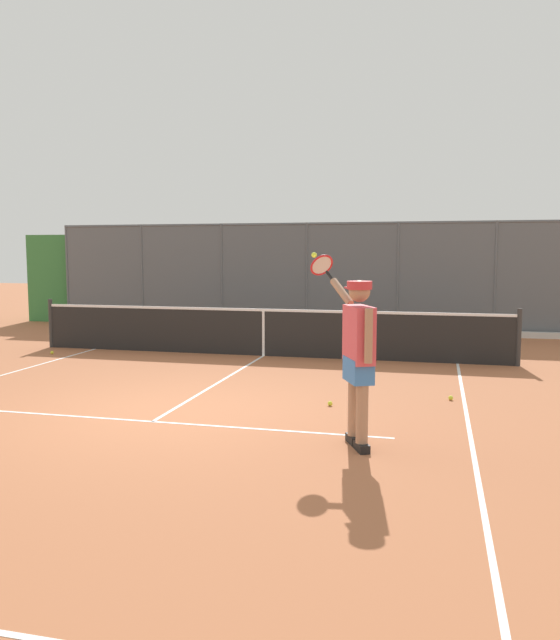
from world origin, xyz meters
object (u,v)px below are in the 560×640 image
tennis_ball_by_sideline (330,403)px  tennis_ball_mid_court (52,353)px  tennis_ball_near_baseline (451,398)px  tennis_player (358,348)px

tennis_ball_by_sideline → tennis_ball_mid_court: bearing=-25.5°
tennis_ball_by_sideline → tennis_ball_near_baseline: same height
tennis_player → tennis_ball_mid_court: size_ratio=31.74×
tennis_player → tennis_ball_mid_court: tennis_player is taller
tennis_ball_by_sideline → tennis_ball_near_baseline: size_ratio=1.00×
tennis_ball_mid_court → tennis_ball_near_baseline: size_ratio=1.00×
tennis_ball_by_sideline → tennis_ball_near_baseline: bearing=-155.1°
tennis_ball_near_baseline → tennis_ball_by_sideline: bearing=24.9°
tennis_ball_near_baseline → tennis_ball_mid_court: bearing=-15.9°
tennis_player → tennis_ball_by_sideline: size_ratio=31.74×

